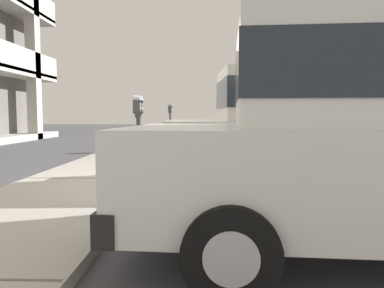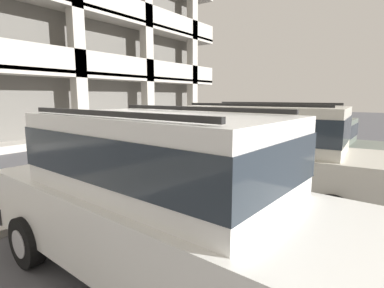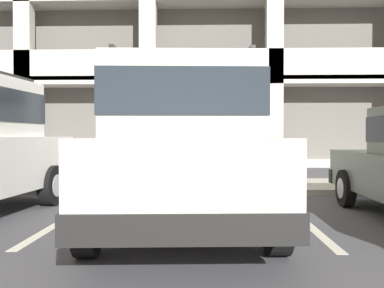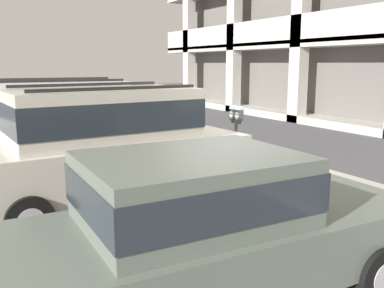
{
  "view_description": "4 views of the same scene",
  "coord_description": "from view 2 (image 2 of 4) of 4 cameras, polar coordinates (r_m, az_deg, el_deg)",
  "views": [
    {
      "loc": [
        -6.4,
        -0.72,
        1.24
      ],
      "look_at": [
        0.21,
        -0.52,
        0.71
      ],
      "focal_mm": 35.0,
      "sensor_mm": 36.0,
      "label": 1
    },
    {
      "loc": [
        -5.75,
        -4.69,
        2.17
      ],
      "look_at": [
        -0.15,
        -0.78,
        1.07
      ],
      "focal_mm": 28.0,
      "sensor_mm": 36.0,
      "label": 2
    },
    {
      "loc": [
        0.3,
        -7.94,
        1.15
      ],
      "look_at": [
        0.07,
        -0.77,
        1.01
      ],
      "focal_mm": 40.0,
      "sensor_mm": 36.0,
      "label": 3
    },
    {
      "loc": [
        6.75,
        -4.57,
        2.37
      ],
      "look_at": [
        -0.1,
        -0.76,
        0.89
      ],
      "focal_mm": 40.0,
      "sensor_mm": 36.0,
      "label": 4
    }
  ],
  "objects": [
    {
      "name": "parking_stall_lines",
      "position": [
        8.37,
        10.56,
        -6.03
      ],
      "size": [
        13.12,
        4.8,
        0.01
      ],
      "color": "silver",
      "rests_on": "ground_plane"
    },
    {
      "name": "dark_hatchback",
      "position": [
        9.48,
        21.19,
        0.34
      ],
      "size": [
        1.88,
        4.5,
        1.54
      ],
      "rotation": [
        0.0,
        0.0,
        -0.01
      ],
      "color": "#5B665B",
      "rests_on": "ground_plane"
    },
    {
      "name": "silver_suv",
      "position": [
        6.26,
        13.47,
        -1.06
      ],
      "size": [
        2.21,
        4.88,
        2.03
      ],
      "rotation": [
        0.0,
        0.0,
        0.06
      ],
      "color": "beige",
      "rests_on": "ground_plane"
    },
    {
      "name": "sidewalk",
      "position": [
        8.57,
        -10.94,
        -5.27
      ],
      "size": [
        40.0,
        2.2,
        0.12
      ],
      "color": "#ADA89E",
      "rests_on": "ground_plane"
    },
    {
      "name": "ground_plane",
      "position": [
        7.75,
        -4.13,
        -7.53
      ],
      "size": [
        80.0,
        80.0,
        0.1
      ],
      "color": "#4C4C51"
    },
    {
      "name": "red_sedan",
      "position": [
        3.55,
        -6.54,
        -8.7
      ],
      "size": [
        2.25,
        4.9,
        2.03
      ],
      "rotation": [
        0.0,
        0.0,
        -0.07
      ],
      "color": "silver",
      "rests_on": "ground_plane"
    },
    {
      "name": "parking_meter_near",
      "position": [
        7.52,
        -7.56,
        1.49
      ],
      "size": [
        0.35,
        0.12,
        1.42
      ],
      "color": "#47474C",
      "rests_on": "sidewalk"
    },
    {
      "name": "parking_meter_far",
      "position": [
        13.06,
        11.95,
        4.76
      ],
      "size": [
        0.35,
        0.12,
        1.47
      ],
      "color": "#47474C",
      "rests_on": "sidewalk"
    }
  ]
}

